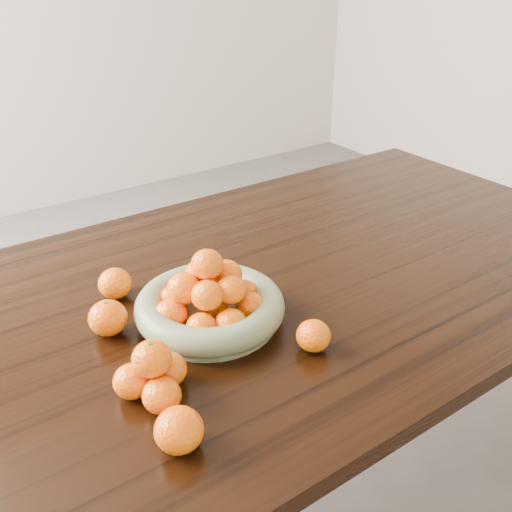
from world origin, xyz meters
TOP-DOWN VIEW (x-y plane):
  - ground at (0.00, 0.00)m, footprint 5.00×5.00m
  - dining_table at (0.00, 0.00)m, footprint 2.00×1.00m
  - fruit_bowl at (-0.15, -0.07)m, footprint 0.30×0.30m
  - orange_pyramid at (-0.34, -0.21)m, footprint 0.13×0.12m
  - loose_orange_0 at (-0.33, 0.01)m, footprint 0.08×0.08m
  - loose_orange_1 at (-0.36, -0.33)m, footprint 0.08×0.08m
  - loose_orange_2 at (-0.04, -0.26)m, footprint 0.07×0.07m
  - loose_orange_3 at (-0.27, 0.12)m, footprint 0.07×0.07m

SIDE VIEW (x-z plane):
  - ground at x=0.00m, z-range 0.00..0.00m
  - dining_table at x=0.00m, z-range 0.29..1.04m
  - loose_orange_2 at x=-0.04m, z-range 0.75..0.81m
  - loose_orange_3 at x=-0.27m, z-range 0.75..0.82m
  - loose_orange_1 at x=-0.36m, z-range 0.75..0.82m
  - loose_orange_0 at x=-0.33m, z-range 0.75..0.82m
  - fruit_bowl at x=-0.15m, z-range 0.71..0.87m
  - orange_pyramid at x=-0.34m, z-range 0.74..0.85m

